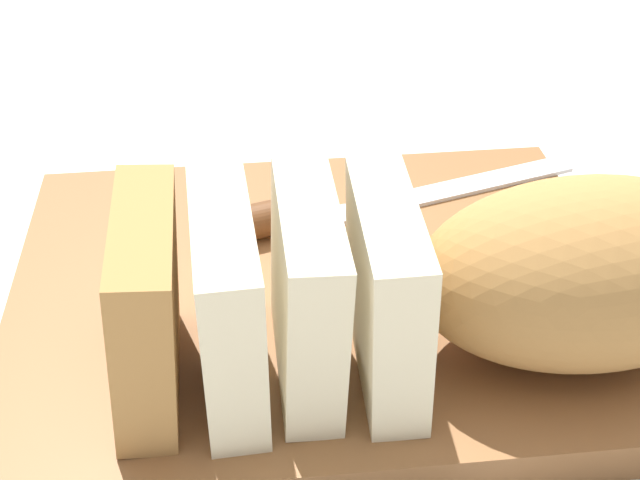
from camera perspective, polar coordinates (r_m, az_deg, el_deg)
ground_plane at (r=0.53m, az=0.00°, el=-4.76°), size 3.00×3.00×0.00m
cutting_board at (r=0.52m, az=0.00°, el=-3.76°), size 0.38×0.31×0.02m
bread_loaf at (r=0.44m, az=9.84°, el=-2.84°), size 0.34×0.11×0.10m
bread_knife at (r=0.56m, az=-0.27°, el=1.97°), size 0.26×0.08×0.02m
crumb_near_knife at (r=0.51m, az=-0.35°, el=-2.78°), size 0.00×0.00×0.00m
crumb_near_loaf at (r=0.47m, az=1.77°, el=-7.16°), size 0.00×0.00×0.00m
crumb_stray_left at (r=0.48m, az=2.14°, el=-5.92°), size 0.00×0.00×0.00m
crumb_stray_right at (r=0.55m, az=-3.80°, el=0.49°), size 0.01×0.01×0.01m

